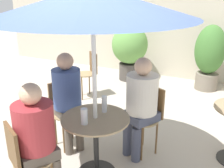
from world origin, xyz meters
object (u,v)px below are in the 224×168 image
object	(u,v)px
bistro_chair_2	(24,157)
beer_glass_1	(104,104)
beer_glass_0	(84,116)
bistro_chair_0	(149,113)
seated_person_2	(37,134)
umbrella	(93,2)
seated_person_1	(68,94)
potted_plant_1	(210,55)
bistro_chair_4	(89,70)
cafe_table_near	(96,133)
potted_plant_0	(130,48)
bistro_chair_1	(64,107)
seated_person_0	(141,100)

from	to	relation	value
bistro_chair_2	beer_glass_1	size ratio (longest dim) A/B	4.59
beer_glass_0	beer_glass_1	distance (m)	0.34
bistro_chair_0	seated_person_2	bearing A→B (deg)	-90.00
umbrella	seated_person_1	bearing A→B (deg)	151.89
beer_glass_1	potted_plant_1	distance (m)	3.30
bistro_chair_4	potted_plant_1	size ratio (longest dim) A/B	0.65
seated_person_2	umbrella	bearing A→B (deg)	-90.00
beer_glass_1	umbrella	xyz separation A→B (m)	(-0.02, -0.17, 1.08)
cafe_table_near	potted_plant_0	size ratio (longest dim) A/B	0.58
bistro_chair_0	seated_person_2	world-z (taller)	seated_person_2
bistro_chair_4	seated_person_1	xyz separation A→B (m)	(0.68, -1.66, 0.23)
bistro_chair_1	umbrella	xyz separation A→B (m)	(0.69, -0.37, 1.34)
bistro_chair_4	seated_person_0	distance (m)	2.10
bistro_chair_2	bistro_chair_1	bearing A→B (deg)	-45.00
seated_person_0	beer_glass_1	size ratio (longest dim) A/B	6.69
bistro_chair_0	bistro_chair_2	world-z (taller)	same
bistro_chair_1	bistro_chair_4	bearing A→B (deg)	47.55
bistro_chair_1	seated_person_2	world-z (taller)	seated_person_2
beer_glass_1	bistro_chair_4	bearing A→B (deg)	125.29
cafe_table_near	seated_person_2	world-z (taller)	seated_person_2
seated_person_2	beer_glass_0	bearing A→B (deg)	-96.15
seated_person_0	seated_person_2	size ratio (longest dim) A/B	1.03
bistro_chair_2	bistro_chair_0	bearing A→B (deg)	-90.00
bistro_chair_1	seated_person_2	xyz separation A→B (m)	(0.39, -0.93, 0.19)
seated_person_2	potted_plant_0	xyz separation A→B (m)	(-0.66, 3.82, 0.01)
bistro_chair_2	bistro_chair_4	xyz separation A→B (m)	(-0.88, 2.65, 0.00)
cafe_table_near	umbrella	world-z (taller)	umbrella
seated_person_0	potted_plant_0	size ratio (longest dim) A/B	1.00
bistro_chair_0	seated_person_1	xyz separation A→B (m)	(-0.93, -0.38, 0.23)
beer_glass_0	beer_glass_1	xyz separation A→B (m)	(0.05, 0.33, 0.01)
beer_glass_0	umbrella	size ratio (longest dim) A/B	0.08
bistro_chair_2	beer_glass_0	world-z (taller)	beer_glass_0
bistro_chair_4	potted_plant_0	distance (m)	1.35
bistro_chair_2	seated_person_1	bearing A→B (deg)	-50.54
bistro_chair_0	beer_glass_1	size ratio (longest dim) A/B	4.59
bistro_chair_2	beer_glass_0	bearing A→B (deg)	-94.77
potted_plant_1	umbrella	xyz separation A→B (m)	(-0.74, -3.39, 1.14)
cafe_table_near	seated_person_1	xyz separation A→B (m)	(-0.56, 0.30, 0.24)
bistro_chair_0	bistro_chair_1	world-z (taller)	same
bistro_chair_2	seated_person_1	xyz separation A→B (m)	(-0.20, 0.99, 0.23)
cafe_table_near	bistro_chair_0	distance (m)	0.78
bistro_chair_0	seated_person_2	xyz separation A→B (m)	(-0.67, -1.25, 0.19)
umbrella	beer_glass_0	bearing A→B (deg)	-100.45
seated_person_0	bistro_chair_4	bearing A→B (deg)	166.07
cafe_table_near	seated_person_0	distance (m)	0.68
bistro_chair_1	seated_person_1	world-z (taller)	seated_person_1
potted_plant_1	umbrella	distance (m)	3.65
bistro_chair_2	potted_plant_0	xyz separation A→B (m)	(-0.59, 3.95, 0.21)
bistro_chair_1	umbrella	bearing A→B (deg)	-90.00
potted_plant_0	bistro_chair_4	bearing A→B (deg)	-102.56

